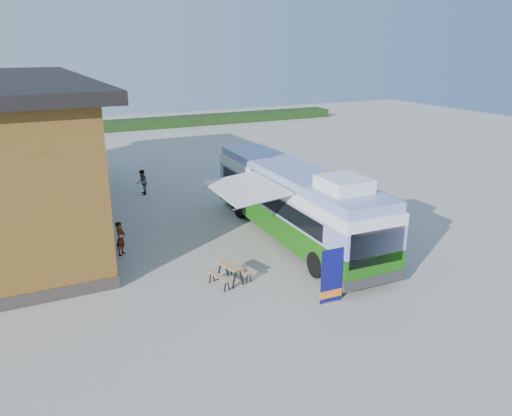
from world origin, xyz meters
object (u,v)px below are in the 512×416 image
picnic_table (230,269)px  bus (294,200)px  slurry_tanker (74,160)px  person_b (142,182)px  banner (331,281)px  person_a (121,238)px

picnic_table → bus: bearing=19.7°
bus → slurry_tanker: size_ratio=2.17×
person_b → banner: bearing=19.6°
person_b → person_a: bearing=-9.4°
bus → picnic_table: bearing=-144.6°
banner → picnic_table: (-2.66, 3.08, -0.30)m
bus → slurry_tanker: 18.55m
bus → person_a: bearing=170.8°
person_b → slurry_tanker: bearing=-142.2°
bus → person_b: (-4.78, 10.54, -1.12)m
banner → person_b: banner is taller
person_b → slurry_tanker: 6.99m
bus → slurry_tanker: (-7.99, 16.73, -0.63)m
banner → person_a: size_ratio=1.35×
person_b → bus: bearing=34.8°
slurry_tanker → picnic_table: bearing=-84.5°
picnic_table → slurry_tanker: (-3.27, 19.84, 0.72)m
banner → slurry_tanker: 23.67m
picnic_table → person_b: 13.65m
banner → picnic_table: size_ratio=1.34×
banner → slurry_tanker: (-5.92, 22.92, 0.42)m
person_a → person_b: (3.21, 8.95, 0.01)m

